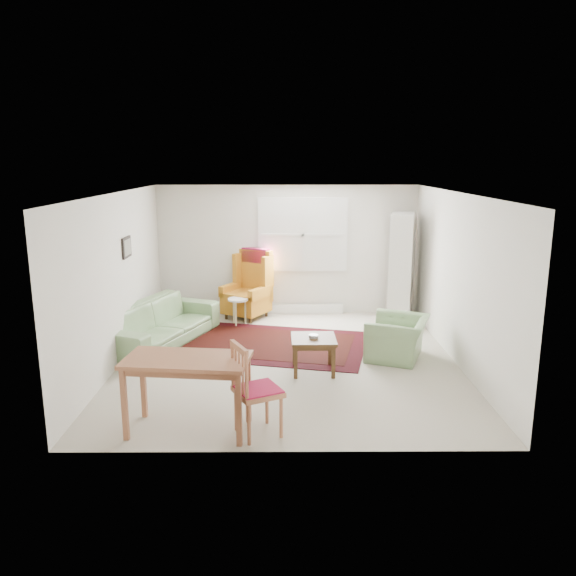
{
  "coord_description": "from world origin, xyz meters",
  "views": [
    {
      "loc": [
        -0.05,
        -8.05,
        2.96
      ],
      "look_at": [
        0.0,
        0.3,
        1.05
      ],
      "focal_mm": 35.0,
      "sensor_mm": 36.0,
      "label": 1
    }
  ],
  "objects_px": {
    "coffee_table": "(313,354)",
    "sofa": "(160,315)",
    "wingback_chair": "(246,284)",
    "desk": "(188,395)",
    "desk_chair": "(258,389)",
    "armchair": "(398,334)",
    "stool": "(238,311)",
    "cabinet": "(400,268)"
  },
  "relations": [
    {
      "from": "wingback_chair",
      "to": "coffee_table",
      "type": "distance_m",
      "value": 3.07
    },
    {
      "from": "armchair",
      "to": "cabinet",
      "type": "xyz_separation_m",
      "value": [
        0.43,
        2.06,
        0.63
      ]
    },
    {
      "from": "desk",
      "to": "desk_chair",
      "type": "relative_size",
      "value": 1.27
    },
    {
      "from": "coffee_table",
      "to": "desk",
      "type": "relative_size",
      "value": 0.46
    },
    {
      "from": "wingback_chair",
      "to": "cabinet",
      "type": "distance_m",
      "value": 2.91
    },
    {
      "from": "coffee_table",
      "to": "desk_chair",
      "type": "bearing_deg",
      "value": -110.5
    },
    {
      "from": "armchair",
      "to": "cabinet",
      "type": "relative_size",
      "value": 0.48
    },
    {
      "from": "wingback_chair",
      "to": "cabinet",
      "type": "bearing_deg",
      "value": 26.99
    },
    {
      "from": "desk",
      "to": "desk_chair",
      "type": "distance_m",
      "value": 0.78
    },
    {
      "from": "armchair",
      "to": "desk_chair",
      "type": "relative_size",
      "value": 0.91
    },
    {
      "from": "armchair",
      "to": "cabinet",
      "type": "distance_m",
      "value": 2.2
    },
    {
      "from": "stool",
      "to": "cabinet",
      "type": "distance_m",
      "value": 3.11
    },
    {
      "from": "armchair",
      "to": "desk_chair",
      "type": "bearing_deg",
      "value": -17.86
    },
    {
      "from": "wingback_chair",
      "to": "desk_chair",
      "type": "height_order",
      "value": "wingback_chair"
    },
    {
      "from": "desk",
      "to": "wingback_chair",
      "type": "bearing_deg",
      "value": 85.89
    },
    {
      "from": "stool",
      "to": "desk_chair",
      "type": "relative_size",
      "value": 0.47
    },
    {
      "from": "sofa",
      "to": "desk_chair",
      "type": "xyz_separation_m",
      "value": [
        1.76,
        -3.17,
        0.05
      ]
    },
    {
      "from": "sofa",
      "to": "coffee_table",
      "type": "distance_m",
      "value": 2.79
    },
    {
      "from": "armchair",
      "to": "coffee_table",
      "type": "bearing_deg",
      "value": -44.82
    },
    {
      "from": "stool",
      "to": "desk",
      "type": "relative_size",
      "value": 0.37
    },
    {
      "from": "wingback_chair",
      "to": "stool",
      "type": "xyz_separation_m",
      "value": [
        -0.12,
        -0.46,
        -0.4
      ]
    },
    {
      "from": "cabinet",
      "to": "desk_chair",
      "type": "xyz_separation_m",
      "value": [
        -2.44,
        -4.51,
        -0.48
      ]
    },
    {
      "from": "armchair",
      "to": "stool",
      "type": "bearing_deg",
      "value": -103.31
    },
    {
      "from": "armchair",
      "to": "desk",
      "type": "distance_m",
      "value": 3.65
    },
    {
      "from": "sofa",
      "to": "desk_chair",
      "type": "height_order",
      "value": "desk_chair"
    },
    {
      "from": "sofa",
      "to": "armchair",
      "type": "bearing_deg",
      "value": -79.32
    },
    {
      "from": "desk",
      "to": "sofa",
      "type": "bearing_deg",
      "value": 107.67
    },
    {
      "from": "sofa",
      "to": "wingback_chair",
      "type": "bearing_deg",
      "value": -19.12
    },
    {
      "from": "wingback_chair",
      "to": "cabinet",
      "type": "relative_size",
      "value": 0.65
    },
    {
      "from": "armchair",
      "to": "desk",
      "type": "height_order",
      "value": "desk"
    },
    {
      "from": "wingback_chair",
      "to": "coffee_table",
      "type": "xyz_separation_m",
      "value": [
        1.14,
        -2.83,
        -0.4
      ]
    },
    {
      "from": "armchair",
      "to": "stool",
      "type": "distance_m",
      "value": 3.14
    },
    {
      "from": "sofa",
      "to": "coffee_table",
      "type": "xyz_separation_m",
      "value": [
        2.46,
        -1.3,
        -0.22
      ]
    },
    {
      "from": "wingback_chair",
      "to": "stool",
      "type": "height_order",
      "value": "wingback_chair"
    },
    {
      "from": "sofa",
      "to": "armchair",
      "type": "relative_size",
      "value": 2.46
    },
    {
      "from": "armchair",
      "to": "stool",
      "type": "relative_size",
      "value": 1.93
    },
    {
      "from": "desk",
      "to": "cabinet",
      "type": "bearing_deg",
      "value": 53.99
    },
    {
      "from": "cabinet",
      "to": "desk",
      "type": "xyz_separation_m",
      "value": [
        -3.22,
        -4.43,
        -0.58
      ]
    },
    {
      "from": "desk",
      "to": "desk_chair",
      "type": "xyz_separation_m",
      "value": [
        0.77,
        -0.08,
        0.1
      ]
    },
    {
      "from": "stool",
      "to": "cabinet",
      "type": "xyz_separation_m",
      "value": [
        3.0,
        0.27,
        0.76
      ]
    },
    {
      "from": "coffee_table",
      "to": "cabinet",
      "type": "height_order",
      "value": "cabinet"
    },
    {
      "from": "coffee_table",
      "to": "sofa",
      "type": "bearing_deg",
      "value": 152.19
    }
  ]
}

